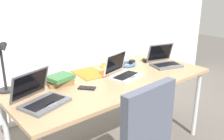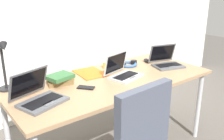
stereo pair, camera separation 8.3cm
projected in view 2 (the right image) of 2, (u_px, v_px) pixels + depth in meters
name	position (u px, v px, depth m)	size (l,w,h in m)	color
wall_back	(53.00, 5.00, 2.85)	(6.00, 0.13, 2.60)	silver
desk	(112.00, 85.00, 2.22)	(1.80, 0.80, 0.74)	#9E7A56
desk_lamp	(5.00, 67.00, 1.89)	(0.12, 0.18, 0.40)	black
laptop_front_left	(123.00, 72.00, 2.23)	(0.33, 0.30, 0.21)	#B7BABC
laptop_mid_desk	(38.00, 96.00, 1.75)	(0.38, 0.36, 0.22)	#515459
laptop_near_mouse	(166.00, 62.00, 2.53)	(0.34, 0.32, 0.21)	#515459
computer_mouse	(147.00, 60.00, 2.67)	(0.06, 0.10, 0.03)	black
cell_phone	(86.00, 88.00, 2.00)	(0.06, 0.14, 0.01)	black
headphones	(128.00, 64.00, 2.55)	(0.21, 0.18, 0.04)	#335999
pill_bottle	(105.00, 65.00, 2.45)	(0.04, 0.04, 0.08)	gold
book_stack	(60.00, 79.00, 2.06)	(0.23, 0.19, 0.09)	brown
paper_folder_near_mouse	(90.00, 73.00, 2.33)	(0.23, 0.31, 0.01)	orange
coffee_mug	(29.00, 83.00, 1.98)	(0.11, 0.08, 0.09)	#B21E23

